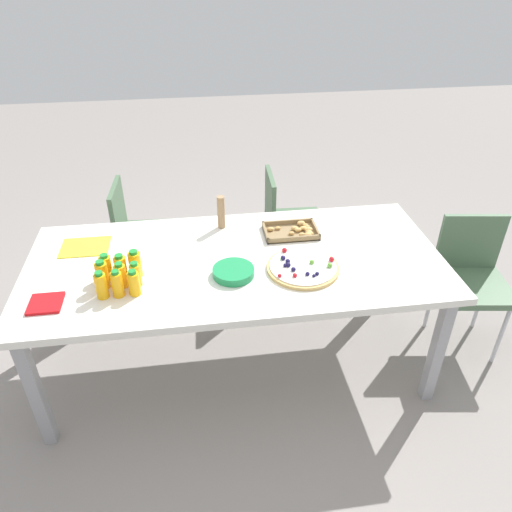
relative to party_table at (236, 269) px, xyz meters
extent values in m
plane|color=gray|center=(0.00, 0.00, -0.69)|extent=(12.00, 12.00, 0.00)
cube|color=silver|center=(0.00, 0.00, 0.04)|extent=(2.19, 0.99, 0.04)
cube|color=#99999E|center=(-1.02, -0.42, -0.34)|extent=(0.06, 0.06, 0.71)
cube|color=#99999E|center=(1.02, -0.42, -0.34)|extent=(0.06, 0.06, 0.71)
cube|color=#99999E|center=(-1.02, 0.42, -0.34)|extent=(0.06, 0.06, 0.71)
cube|color=#99999E|center=(1.02, 0.42, -0.34)|extent=(0.06, 0.06, 0.71)
cube|color=#4C6B4C|center=(-0.52, 0.83, -0.24)|extent=(0.42, 0.42, 0.04)
cube|color=#4C6B4C|center=(-0.70, 0.84, -0.05)|extent=(0.05, 0.38, 0.38)
cylinder|color=silver|center=(-0.35, 0.98, -0.49)|extent=(0.02, 0.02, 0.41)
cylinder|color=silver|center=(-0.37, 0.66, -0.49)|extent=(0.02, 0.02, 0.41)
cylinder|color=silver|center=(-0.67, 1.00, -0.49)|extent=(0.02, 0.02, 0.41)
cylinder|color=silver|center=(-0.69, 0.68, -0.49)|extent=(0.02, 0.02, 0.41)
cube|color=#4C6B4C|center=(0.52, 0.86, -0.24)|extent=(0.42, 0.42, 0.04)
cube|color=#4C6B4C|center=(0.33, 0.87, -0.05)|extent=(0.05, 0.38, 0.38)
cylinder|color=silver|center=(0.68, 1.02, -0.49)|extent=(0.02, 0.02, 0.41)
cylinder|color=silver|center=(0.67, 0.70, -0.49)|extent=(0.02, 0.02, 0.41)
cylinder|color=silver|center=(0.36, 1.03, -0.49)|extent=(0.02, 0.02, 0.41)
cylinder|color=silver|center=(0.35, 0.71, -0.49)|extent=(0.02, 0.02, 0.41)
cube|color=#4C6B4C|center=(1.40, -0.04, -0.24)|extent=(0.45, 0.45, 0.04)
cube|color=#4C6B4C|center=(1.43, 0.15, -0.05)|extent=(0.38, 0.08, 0.38)
cylinder|color=silver|center=(1.54, -0.22, -0.49)|extent=(0.02, 0.02, 0.41)
cylinder|color=silver|center=(1.22, -0.17, -0.49)|extent=(0.02, 0.02, 0.41)
cylinder|color=silver|center=(1.59, 0.10, -0.49)|extent=(0.02, 0.02, 0.41)
cylinder|color=silver|center=(1.27, 0.14, -0.49)|extent=(0.02, 0.02, 0.41)
cylinder|color=#F9AE14|center=(-0.65, -0.23, 0.12)|extent=(0.06, 0.06, 0.13)
cylinder|color=#1E8C33|center=(-0.65, -0.23, 0.19)|extent=(0.04, 0.04, 0.02)
cylinder|color=#F9AB14|center=(-0.58, -0.23, 0.12)|extent=(0.05, 0.05, 0.13)
cylinder|color=#1E8C33|center=(-0.58, -0.23, 0.19)|extent=(0.04, 0.04, 0.02)
cylinder|color=#FAAE14|center=(-0.50, -0.23, 0.12)|extent=(0.06, 0.06, 0.12)
cylinder|color=#1E8C33|center=(-0.50, -0.23, 0.19)|extent=(0.04, 0.04, 0.02)
cylinder|color=#FAAB14|center=(-0.66, -0.15, 0.13)|extent=(0.06, 0.06, 0.13)
cylinder|color=#1E8C33|center=(-0.66, -0.15, 0.20)|extent=(0.04, 0.04, 0.02)
cylinder|color=#FBAF14|center=(-0.57, -0.16, 0.12)|extent=(0.06, 0.06, 0.12)
cylinder|color=#1E8C33|center=(-0.57, -0.16, 0.19)|extent=(0.04, 0.04, 0.02)
cylinder|color=#F9AD14|center=(-0.50, -0.16, 0.12)|extent=(0.05, 0.05, 0.12)
cylinder|color=#1E8C33|center=(-0.50, -0.16, 0.18)|extent=(0.03, 0.03, 0.02)
cylinder|color=#F9AF14|center=(-0.65, -0.08, 0.12)|extent=(0.06, 0.06, 0.12)
cylinder|color=#1E8C33|center=(-0.65, -0.08, 0.19)|extent=(0.04, 0.04, 0.02)
cylinder|color=#F9AA14|center=(-0.58, -0.08, 0.12)|extent=(0.06, 0.06, 0.12)
cylinder|color=#1E8C33|center=(-0.58, -0.08, 0.18)|extent=(0.04, 0.04, 0.02)
cylinder|color=#FAAF14|center=(-0.51, -0.07, 0.12)|extent=(0.06, 0.06, 0.13)
cylinder|color=#1E8C33|center=(-0.51, -0.07, 0.20)|extent=(0.04, 0.04, 0.02)
cylinder|color=tan|center=(0.33, -0.14, 0.07)|extent=(0.37, 0.37, 0.02)
cylinder|color=white|center=(0.33, -0.14, 0.08)|extent=(0.34, 0.34, 0.01)
sphere|color=#66B238|center=(0.23, -0.07, 0.09)|extent=(0.02, 0.02, 0.02)
sphere|color=#1E1947|center=(0.24, -0.14, 0.09)|extent=(0.02, 0.02, 0.02)
sphere|color=#1E1947|center=(0.24, -0.07, 0.09)|extent=(0.03, 0.03, 0.03)
sphere|color=#1E1947|center=(0.38, -0.23, 0.09)|extent=(0.02, 0.02, 0.02)
sphere|color=#66B238|center=(0.38, -0.13, 0.09)|extent=(0.03, 0.03, 0.03)
sphere|color=red|center=(0.26, 0.00, 0.09)|extent=(0.03, 0.03, 0.03)
sphere|color=red|center=(0.20, -0.22, 0.09)|extent=(0.02, 0.02, 0.02)
sphere|color=#66B238|center=(0.46, -0.17, 0.09)|extent=(0.03, 0.03, 0.03)
sphere|color=red|center=(0.27, -0.23, 0.09)|extent=(0.02, 0.02, 0.02)
sphere|color=#1E1947|center=(0.27, -0.18, 0.09)|extent=(0.02, 0.02, 0.02)
sphere|color=#1E1947|center=(0.33, -0.23, 0.09)|extent=(0.02, 0.02, 0.02)
sphere|color=#1E1947|center=(0.25, -0.14, 0.09)|extent=(0.03, 0.03, 0.03)
sphere|color=red|center=(0.49, -0.12, 0.09)|extent=(0.03, 0.03, 0.03)
sphere|color=#1E1947|center=(0.26, -0.10, 0.09)|extent=(0.02, 0.02, 0.02)
sphere|color=#1E1947|center=(0.36, -0.24, 0.09)|extent=(0.02, 0.02, 0.02)
cube|color=olive|center=(0.34, 0.22, 0.06)|extent=(0.30, 0.20, 0.01)
cube|color=olive|center=(0.34, 0.13, 0.08)|extent=(0.30, 0.01, 0.03)
cube|color=olive|center=(0.34, 0.32, 0.08)|extent=(0.30, 0.01, 0.03)
cube|color=olive|center=(0.20, 0.22, 0.08)|extent=(0.01, 0.20, 0.03)
cube|color=olive|center=(0.49, 0.22, 0.08)|extent=(0.01, 0.20, 0.03)
ellipsoid|color=tan|center=(0.37, 0.24, 0.08)|extent=(0.04, 0.03, 0.02)
ellipsoid|color=tan|center=(0.43, 0.16, 0.08)|extent=(0.05, 0.04, 0.03)
ellipsoid|color=tan|center=(0.45, 0.25, 0.08)|extent=(0.03, 0.02, 0.02)
ellipsoid|color=tan|center=(0.38, 0.22, 0.08)|extent=(0.04, 0.03, 0.02)
ellipsoid|color=tan|center=(0.27, 0.26, 0.08)|extent=(0.03, 0.02, 0.02)
ellipsoid|color=tan|center=(0.40, 0.17, 0.08)|extent=(0.03, 0.02, 0.02)
ellipsoid|color=tan|center=(0.44, 0.19, 0.08)|extent=(0.04, 0.03, 0.02)
ellipsoid|color=tan|center=(0.23, 0.26, 0.08)|extent=(0.04, 0.03, 0.02)
ellipsoid|color=tan|center=(0.44, 0.17, 0.08)|extent=(0.05, 0.03, 0.03)
ellipsoid|color=tan|center=(0.34, 0.20, 0.08)|extent=(0.03, 0.02, 0.02)
ellipsoid|color=tan|center=(0.44, 0.28, 0.08)|extent=(0.03, 0.02, 0.02)
ellipsoid|color=tan|center=(0.42, 0.29, 0.08)|extent=(0.05, 0.04, 0.03)
ellipsoid|color=tan|center=(0.42, 0.24, 0.08)|extent=(0.04, 0.03, 0.02)
ellipsoid|color=tan|center=(0.44, 0.21, 0.08)|extent=(0.05, 0.04, 0.03)
cylinder|color=#1E8C4C|center=(-0.03, -0.14, 0.06)|extent=(0.21, 0.21, 0.00)
cylinder|color=#1E8C4C|center=(-0.03, -0.14, 0.07)|extent=(0.21, 0.21, 0.00)
cylinder|color=#1E8C4C|center=(-0.03, -0.14, 0.07)|extent=(0.21, 0.21, 0.00)
cylinder|color=#1E8C4C|center=(-0.03, -0.14, 0.08)|extent=(0.21, 0.21, 0.00)
cylinder|color=#1E8C4C|center=(-0.03, -0.14, 0.08)|extent=(0.21, 0.21, 0.00)
cylinder|color=#1E8C4C|center=(-0.03, -0.14, 0.09)|extent=(0.21, 0.21, 0.00)
cylinder|color=#1E8C4C|center=(-0.03, -0.14, 0.09)|extent=(0.21, 0.21, 0.00)
cylinder|color=#1E8C4C|center=(-0.03, -0.14, 0.10)|extent=(0.21, 0.21, 0.00)
cube|color=red|center=(-0.91, -0.25, 0.07)|extent=(0.15, 0.15, 0.01)
cylinder|color=#9E7A56|center=(-0.04, 0.35, 0.16)|extent=(0.04, 0.04, 0.20)
cube|color=yellow|center=(-0.81, 0.23, 0.06)|extent=(0.26, 0.20, 0.01)
camera|label=1|loc=(-0.19, -2.13, 1.48)|focal=33.99mm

